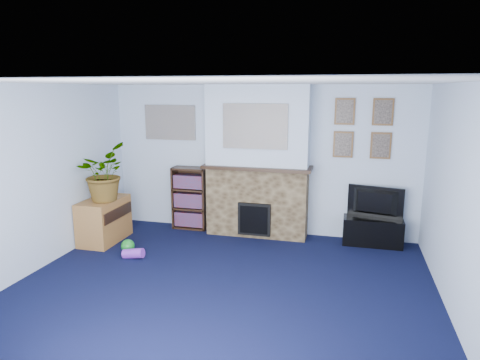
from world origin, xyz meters
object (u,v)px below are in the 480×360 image
(sideboard, at_px, (104,219))
(television, at_px, (374,203))
(tv_stand, at_px, (373,230))
(bookshelf, at_px, (190,199))

(sideboard, bearing_deg, television, 12.36)
(tv_stand, relative_size, sideboard, 1.01)
(television, distance_m, sideboard, 4.15)
(television, relative_size, bookshelf, 0.79)
(television, height_order, sideboard, television)
(tv_stand, bearing_deg, bookshelf, 178.53)
(tv_stand, height_order, television, television)
(tv_stand, xyz_separation_m, bookshelf, (-2.97, 0.08, 0.28))
(tv_stand, relative_size, television, 1.06)
(television, xyz_separation_m, bookshelf, (-2.97, 0.06, -0.15))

